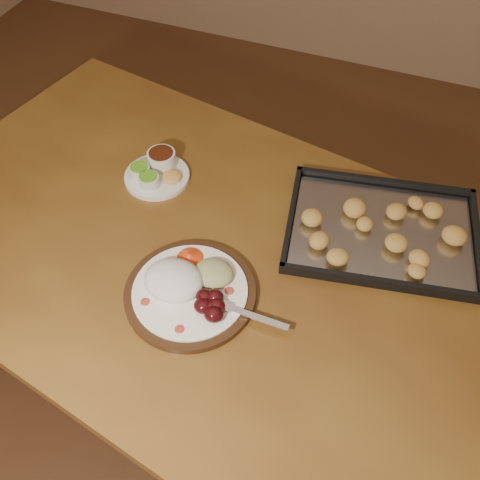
% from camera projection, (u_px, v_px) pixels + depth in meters
% --- Properties ---
extents(ground, '(4.00, 4.00, 0.00)m').
position_uv_depth(ground, '(165.00, 342.00, 1.91)').
color(ground, brown).
rests_on(ground, ground).
extents(dining_table, '(1.65, 1.18, 0.75)m').
position_uv_depth(dining_table, '(205.00, 271.00, 1.30)').
color(dining_table, brown).
rests_on(dining_table, ground).
extents(dinner_plate, '(0.36, 0.28, 0.06)m').
position_uv_depth(dinner_plate, '(189.00, 287.00, 1.12)').
color(dinner_plate, '#311B0D').
rests_on(dinner_plate, dining_table).
extents(condiment_saucer, '(0.17, 0.17, 0.06)m').
position_uv_depth(condiment_saucer, '(156.00, 171.00, 1.35)').
color(condiment_saucer, white).
rests_on(condiment_saucer, dining_table).
extents(baking_tray, '(0.49, 0.39, 0.05)m').
position_uv_depth(baking_tray, '(382.00, 229.00, 1.24)').
color(baking_tray, black).
rests_on(baking_tray, dining_table).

